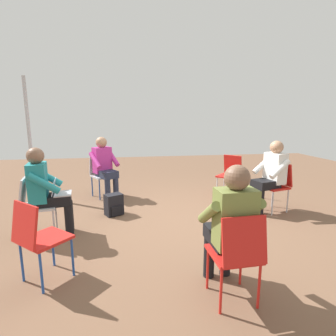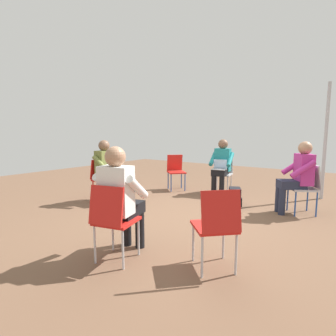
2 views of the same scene
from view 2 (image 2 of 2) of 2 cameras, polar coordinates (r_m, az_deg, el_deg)
ground_plane at (r=4.49m, az=4.10°, el=-10.24°), size 14.00×14.00×0.00m
chair_northeast at (r=2.66m, az=10.53°, el=-11.79°), size 0.58×0.58×0.85m
chair_southwest at (r=6.41m, az=1.69°, el=-0.30°), size 0.58×0.59×0.85m
chair_west at (r=6.23m, az=11.92°, el=-0.70°), size 0.49×0.46×0.85m
chair_south at (r=5.49m, az=-14.07°, el=-1.86°), size 0.41×0.45×0.85m
chair_northwest at (r=5.04m, az=28.03°, el=-3.36°), size 0.56×0.58×0.85m
chair_east at (r=2.86m, az=-11.90°, el=-10.48°), size 0.52×0.49×0.85m
person_with_laptop at (r=6.04m, az=11.56°, el=0.94°), size 0.56×0.55×1.24m
person_in_magenta at (r=4.95m, az=26.40°, el=-1.13°), size 0.62×0.63×1.24m
person_in_olive at (r=5.34m, az=-12.93°, el=0.06°), size 0.50×0.53×1.24m
person_in_white at (r=2.94m, az=-10.22°, el=-5.92°), size 0.58×0.57×1.24m
backpack_near_laptop_user at (r=5.11m, az=14.30°, el=-6.43°), size 0.34×0.31×0.36m
tent_pole_far at (r=6.31m, az=31.06°, el=4.92°), size 0.07×0.07×2.40m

